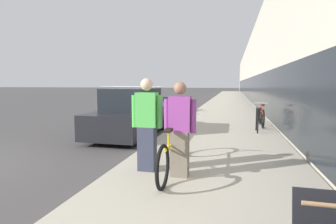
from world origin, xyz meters
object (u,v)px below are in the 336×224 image
object	(u,v)px
cruiser_bike_nearest	(262,117)
tandem_bicycle	(176,150)
person_rider	(180,129)
vintage_roadster_curbside	(171,107)
person_bystander	(147,125)
bike_rack_hoop	(257,117)
parked_sedan_curbside	(132,114)

from	to	relation	value
cruiser_bike_nearest	tandem_bicycle	bearing A→B (deg)	-110.07
person_rider	vintage_roadster_curbside	world-z (taller)	person_rider
person_bystander	bike_rack_hoop	bearing A→B (deg)	63.14
vintage_roadster_curbside	bike_rack_hoop	bearing A→B (deg)	-51.76
parked_sedan_curbside	vintage_roadster_curbside	bearing A→B (deg)	91.59
person_rider	person_bystander	size ratio (longest dim) A/B	0.96
tandem_bicycle	person_bystander	bearing A→B (deg)	-160.52
bike_rack_hoop	parked_sedan_curbside	distance (m)	4.26
person_bystander	vintage_roadster_curbside	xyz separation A→B (m)	(-1.95, 10.19, -0.57)
bike_rack_hoop	parked_sedan_curbside	xyz separation A→B (m)	(-4.15, -0.97, 0.09)
bike_rack_hoop	vintage_roadster_curbside	size ratio (longest dim) A/B	0.20
tandem_bicycle	bike_rack_hoop	world-z (taller)	tandem_bicycle
person_rider	cruiser_bike_nearest	distance (m)	6.50
bike_rack_hoop	cruiser_bike_nearest	world-z (taller)	cruiser_bike_nearest
person_bystander	parked_sedan_curbside	size ratio (longest dim) A/B	0.41
person_rider	parked_sedan_curbside	size ratio (longest dim) A/B	0.40
person_bystander	tandem_bicycle	bearing A→B (deg)	19.48
tandem_bicycle	bike_rack_hoop	xyz separation A→B (m)	(1.85, 4.51, 0.13)
bike_rack_hoop	cruiser_bike_nearest	distance (m)	1.34
parked_sedan_curbside	vintage_roadster_curbside	size ratio (longest dim) A/B	0.98
person_rider	person_bystander	world-z (taller)	person_bystander
tandem_bicycle	bike_rack_hoop	size ratio (longest dim) A/B	3.28
person_rider	tandem_bicycle	bearing A→B (deg)	110.66
parked_sedan_curbside	cruiser_bike_nearest	bearing A→B (deg)	27.27
person_rider	vintage_roadster_curbside	bearing A→B (deg)	104.14
person_rider	parked_sedan_curbside	distance (m)	4.60
parked_sedan_curbside	person_bystander	bearing A→B (deg)	-64.61
person_bystander	cruiser_bike_nearest	bearing A→B (deg)	66.16
tandem_bicycle	person_bystander	xyz separation A→B (m)	(-0.53, -0.19, 0.49)
tandem_bicycle	person_rider	xyz separation A→B (m)	(0.13, -0.36, 0.45)
parked_sedan_curbside	vintage_roadster_curbside	world-z (taller)	parked_sedan_curbside
tandem_bicycle	bike_rack_hoop	distance (m)	4.88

